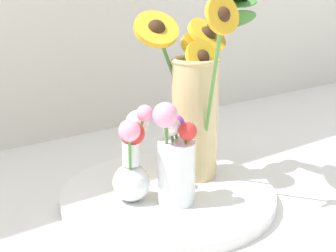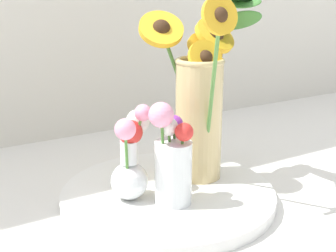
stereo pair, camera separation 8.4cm
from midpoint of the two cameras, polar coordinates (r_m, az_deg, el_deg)
name	(u,v)px [view 1 (the left image)]	position (r m, az deg, el deg)	size (l,w,h in m)	color
ground_plane	(220,220)	(0.83, 3.39, -11.45)	(6.00, 6.00, 0.00)	silver
serving_tray	(168,195)	(0.89, -2.73, -8.49)	(0.40, 0.40, 0.02)	white
mason_jar_sunflowers	(198,94)	(0.91, 1.00, 3.93)	(0.23, 0.22, 0.39)	#D1B77A
vase_small_center	(175,159)	(0.81, -2.09, -4.14)	(0.08, 0.07, 0.19)	white
vase_bulb_right	(133,158)	(0.83, -7.23, -3.99)	(0.09, 0.09, 0.17)	white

